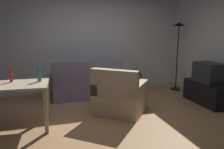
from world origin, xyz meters
The scene contains 11 objects.
ground_plane centered at (0.00, 0.00, -0.01)m, with size 5.20×4.40×0.02m, color tan.
wall_rear centered at (0.00, 2.20, 1.35)m, with size 5.20×0.10×2.70m, color white.
couch centered at (-0.23, 1.59, 0.31)m, with size 1.60×0.84×0.92m.
tv_stand centered at (2.25, 0.33, 0.24)m, with size 0.44×1.10×0.48m.
tv centered at (2.25, 0.33, 0.70)m, with size 0.41×0.60×0.44m.
torchiere_lamp centered at (2.25, 1.55, 1.41)m, with size 0.32×0.32×1.81m.
desk centered at (-1.73, 0.17, 0.65)m, with size 1.24×0.77×0.76m.
potted_plant centered at (1.18, 1.90, 0.33)m, with size 0.36×0.36×0.57m.
armchair centered at (0.20, 0.32, 0.32)m, with size 1.23×1.22×0.92m.
bottle_red centered at (-1.72, 0.34, 0.86)m, with size 0.05×0.05×0.24m.
bottle_tall centered at (-1.26, 0.25, 0.89)m, with size 0.06×0.06×0.30m.
Camera 1 is at (-1.15, -3.63, 1.63)m, focal length 35.59 mm.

